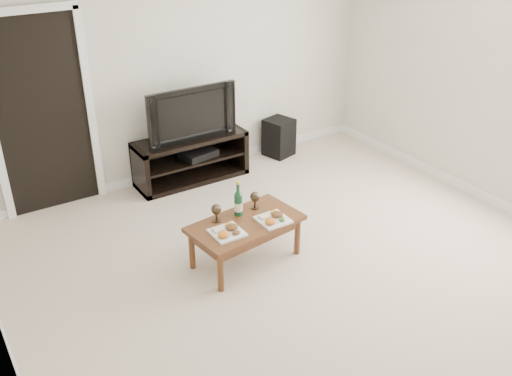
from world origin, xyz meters
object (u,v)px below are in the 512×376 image
at_px(media_console, 191,159).
at_px(subwoofer, 279,137).
at_px(coffee_table, 246,241).
at_px(television, 188,112).

height_order(media_console, subwoofer, media_console).
distance_m(subwoofer, coffee_table, 2.44).
xyz_separation_m(media_console, coffee_table, (-0.33, -1.77, -0.07)).
relative_size(media_console, subwoofer, 2.75).
height_order(media_console, television, television).
distance_m(media_console, subwoofer, 1.29).
xyz_separation_m(media_console, subwoofer, (1.29, 0.05, -0.03)).
bearing_deg(television, coffee_table, -100.81).
bearing_deg(television, subwoofer, 2.08).
relative_size(television, subwoofer, 2.22).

